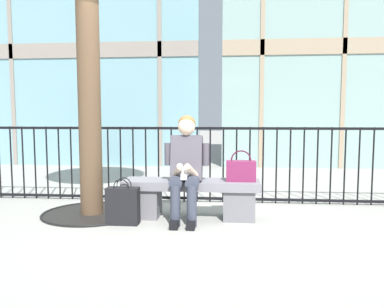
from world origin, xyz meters
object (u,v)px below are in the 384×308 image
Objects in this scene: handbag_on_bench at (241,170)px; stone_bench at (191,195)px; shopping_bag at (123,205)px; seated_person_with_phone at (186,165)px.

stone_bench is at bearing 179.01° from handbag_on_bench.
shopping_bag reaches higher than stone_bench.
handbag_on_bench is at bearing -0.99° from stone_bench.
seated_person_with_phone is 3.37× the size of handbag_on_bench.
seated_person_with_phone is 2.34× the size of shopping_bag.
handbag_on_bench is 0.70× the size of shopping_bag.
seated_person_with_phone reaches higher than handbag_on_bench.
seated_person_with_phone is 0.64m from handbag_on_bench.
seated_person_with_phone is (-0.05, -0.13, 0.38)m from stone_bench.
stone_bench is 4.45× the size of handbag_on_bench.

